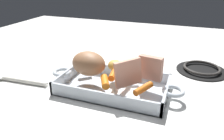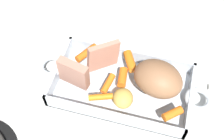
{
  "view_description": "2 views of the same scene",
  "coord_description": "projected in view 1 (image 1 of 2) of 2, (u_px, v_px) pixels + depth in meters",
  "views": [
    {
      "loc": [
        0.21,
        -0.59,
        0.36
      ],
      "look_at": [
        -0.0,
        -0.01,
        0.08
      ],
      "focal_mm": 34.22,
      "sensor_mm": 36.0,
      "label": 1
    },
    {
      "loc": [
        -0.08,
        0.39,
        0.68
      ],
      "look_at": [
        0.03,
        0.0,
        0.08
      ],
      "focal_mm": 47.26,
      "sensor_mm": 36.0,
      "label": 2
    }
  ],
  "objects": [
    {
      "name": "pork_roast",
      "position": [
        88.0,
        64.0,
        0.71
      ],
      "size": [
        0.14,
        0.13,
        0.08
      ],
      "primitive_type": "ellipsoid",
      "rotation": [
        0.0,
        0.0,
        2.85
      ],
      "color": "#986846",
      "rests_on": "roasting_dish"
    },
    {
      "name": "roast_slice_thin",
      "position": [
        128.0,
        73.0,
        0.64
      ],
      "size": [
        0.08,
        0.07,
        0.09
      ],
      "primitive_type": "cube",
      "rotation": [
        -0.1,
        0.0,
        2.28
      ],
      "color": "tan",
      "rests_on": "roasting_dish"
    },
    {
      "name": "roast_slice_outer",
      "position": [
        150.0,
        68.0,
        0.68
      ],
      "size": [
        0.08,
        0.04,
        0.08
      ],
      "primitive_type": "cube",
      "rotation": [
        0.02,
        0.0,
        4.51
      ],
      "color": "tan",
      "rests_on": "roasting_dish"
    },
    {
      "name": "potato_golden_large",
      "position": [
        115.0,
        65.0,
        0.75
      ],
      "size": [
        0.06,
        0.06,
        0.04
      ],
      "primitive_type": "ellipsoid",
      "rotation": [
        0.0,
        0.0,
        4.93
      ],
      "color": "gold",
      "rests_on": "roasting_dish"
    },
    {
      "name": "baby_carrot_center_right",
      "position": [
        113.0,
        76.0,
        0.69
      ],
      "size": [
        0.03,
        0.05,
        0.02
      ],
      "primitive_type": "cylinder",
      "rotation": [
        1.54,
        0.0,
        3.26
      ],
      "color": "orange",
      "rests_on": "roasting_dish"
    },
    {
      "name": "baby_carrot_northwest",
      "position": [
        85.0,
        62.0,
        0.79
      ],
      "size": [
        0.05,
        0.05,
        0.02
      ],
      "primitive_type": "cylinder",
      "rotation": [
        1.54,
        0.0,
        2.31
      ],
      "color": "orange",
      "rests_on": "roasting_dish"
    },
    {
      "name": "baby_carrot_northeast",
      "position": [
        124.0,
        74.0,
        0.71
      ],
      "size": [
        0.03,
        0.06,
        0.02
      ],
      "primitive_type": "cylinder",
      "rotation": [
        1.49,
        0.0,
        6.08
      ],
      "color": "orange",
      "rests_on": "roasting_dish"
    },
    {
      "name": "baby_carrot_short",
      "position": [
        143.0,
        88.0,
        0.62
      ],
      "size": [
        0.05,
        0.07,
        0.02
      ],
      "primitive_type": "cylinder",
      "rotation": [
        1.49,
        0.0,
        2.64
      ],
      "color": "orange",
      "rests_on": "roasting_dish"
    },
    {
      "name": "ground_plane",
      "position": [
        113.0,
        90.0,
        0.72
      ],
      "size": [
        2.13,
        2.13,
        0.0
      ],
      "primitive_type": "plane",
      "color": "silver"
    },
    {
      "name": "roasting_dish",
      "position": [
        113.0,
        86.0,
        0.71
      ],
      "size": [
        0.46,
        0.2,
        0.04
      ],
      "color": "silver",
      "rests_on": "ground_plane"
    },
    {
      "name": "stove_burner_rear",
      "position": [
        202.0,
        69.0,
        0.85
      ],
      "size": [
        0.19,
        0.19,
        0.02
      ],
      "color": "black",
      "rests_on": "ground_plane"
    },
    {
      "name": "serving_spoon",
      "position": [
        12.0,
        79.0,
        0.77
      ],
      "size": [
        0.23,
        0.05,
        0.02
      ],
      "rotation": [
        0.0,
        0.0,
        3.2
      ],
      "color": "white",
      "rests_on": "ground_plane"
    },
    {
      "name": "baby_carrot_long",
      "position": [
        130.0,
        70.0,
        0.74
      ],
      "size": [
        0.06,
        0.03,
        0.02
      ],
      "primitive_type": "cylinder",
      "rotation": [
        1.6,
        0.0,
        1.91
      ],
      "color": "orange",
      "rests_on": "roasting_dish"
    },
    {
      "name": "baby_carrot_southwest",
      "position": [
        105.0,
        82.0,
        0.65
      ],
      "size": [
        0.05,
        0.06,
        0.03
      ],
      "primitive_type": "cylinder",
      "rotation": [
        1.52,
        0.0,
        3.62
      ],
      "color": "orange",
      "rests_on": "roasting_dish"
    }
  ]
}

